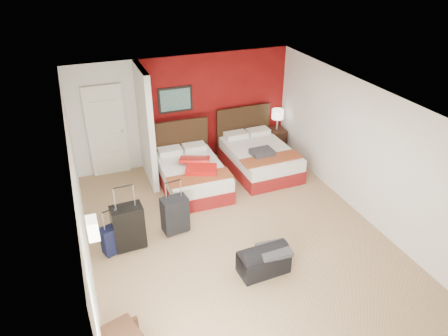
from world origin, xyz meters
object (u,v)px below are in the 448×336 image
red_suitcase_open (198,165)px  duffel_bag (263,261)px  bed_left (192,177)px  bed_right (260,159)px  table_lamp (277,120)px  suitcase_navy (113,241)px  suitcase_black (129,228)px  suitcase_charcoal (175,216)px  nightstand (276,140)px

red_suitcase_open → duffel_bag: bearing=-63.7°
bed_left → bed_right: (1.66, 0.20, 0.01)m
table_lamp → duffel_bag: size_ratio=0.65×
red_suitcase_open → suitcase_navy: (-1.96, -1.43, -0.34)m
bed_left → suitcase_black: 2.16m
bed_right → duffel_bag: bed_right is taller
bed_right → suitcase_charcoal: 2.84m
suitcase_navy → table_lamp: bearing=11.8°
bed_left → nightstand: nightstand is taller
suitcase_navy → duffel_bag: bearing=-49.8°
nightstand → table_lamp: table_lamp is taller
suitcase_charcoal → nightstand: bearing=28.3°
suitcase_black → suitcase_charcoal: size_ratio=1.17×
nightstand → suitcase_black: (-4.06, -2.48, 0.11)m
bed_right → nightstand: size_ratio=3.26×
suitcase_black → red_suitcase_open: bearing=36.6°
bed_right → duffel_bag: 3.34m
duffel_bag → table_lamp: bearing=57.6°
suitcase_charcoal → suitcase_navy: size_ratio=1.36×
nightstand → suitcase_charcoal: 3.96m
bed_right → suitcase_black: suitcase_black is taller
suitcase_black → suitcase_charcoal: (0.85, 0.15, -0.06)m
suitcase_charcoal → duffel_bag: (1.03, -1.52, -0.14)m
table_lamp → suitcase_black: 4.77m
red_suitcase_open → suitcase_black: 2.18m
suitcase_navy → nightstand: bearing=11.8°
bed_left → duffel_bag: bearing=-83.3°
bed_right → suitcase_navy: size_ratio=3.76×
duffel_bag → suitcase_black: bearing=141.1°
nightstand → suitcase_navy: bearing=-146.1°
bed_right → suitcase_navy: bearing=-155.3°
bed_right → nightstand: bearing=42.9°
nightstand → suitcase_navy: (-4.34, -2.53, -0.04)m
nightstand → suitcase_black: bearing=-145.0°
red_suitcase_open → table_lamp: size_ratio=1.67×
nightstand → suitcase_charcoal: size_ratio=0.85×
nightstand → table_lamp: (0.00, 0.00, 0.54)m
bed_right → duffel_bag: size_ratio=2.37×
bed_left → table_lamp: table_lamp is taller
suitcase_navy → bed_left: bearing=21.0°
bed_left → suitcase_navy: bearing=-139.8°
bed_right → nightstand: 1.14m
bed_right → suitcase_black: bearing=-154.1°
bed_left → red_suitcase_open: bearing=-44.3°
nightstand → suitcase_black: 4.76m
bed_left → suitcase_charcoal: bearing=-118.0°
table_lamp → red_suitcase_open: bearing=-155.1°
table_lamp → bed_left: bearing=-158.0°
nightstand → bed_right: bearing=-132.0°
suitcase_charcoal → duffel_bag: bearing=-63.6°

